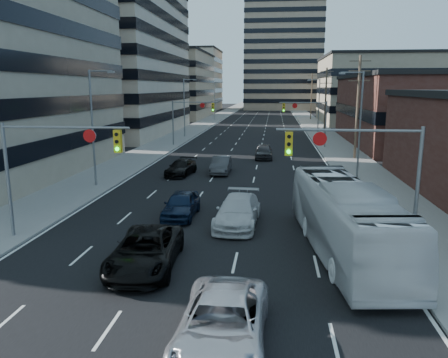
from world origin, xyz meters
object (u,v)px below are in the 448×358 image
white_van (238,211)px  sedan_blue (181,205)px  silver_suv (222,324)px  black_pickup (145,250)px  transit_bus (345,219)px

white_van → sedan_blue: white_van is taller
silver_suv → black_pickup: bearing=126.5°
transit_bus → black_pickup: bearing=-169.7°
black_pickup → white_van: size_ratio=1.03×
silver_suv → transit_bus: 9.65m
black_pickup → silver_suv: bearing=-57.8°
black_pickup → silver_suv: (4.00, -5.54, -0.01)m
black_pickup → transit_bus: transit_bus is taller
silver_suv → sedan_blue: bearing=107.8°
white_van → transit_bus: bearing=-31.9°
black_pickup → sedan_blue: 7.72m
white_van → silver_suv: (0.53, -12.03, -0.03)m
white_van → black_pickup: bearing=-115.2°
sedan_blue → silver_suv: bearing=-72.5°
transit_bus → sedan_blue: 10.21m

